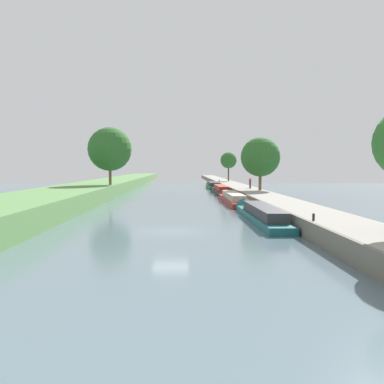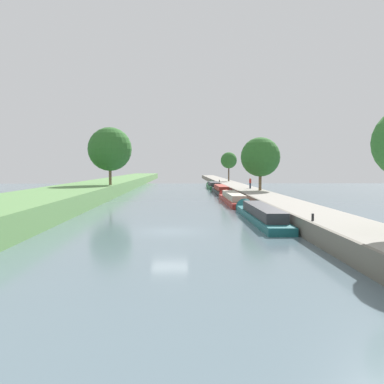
{
  "view_description": "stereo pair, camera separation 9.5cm",
  "coord_description": "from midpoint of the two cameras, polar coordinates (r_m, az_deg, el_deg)",
  "views": [
    {
      "loc": [
        0.79,
        -27.9,
        4.5
      ],
      "look_at": [
        2.2,
        27.83,
        1.0
      ],
      "focal_mm": 38.0,
      "sensor_mm": 36.0,
      "label": 1
    },
    {
      "loc": [
        0.89,
        -27.9,
        4.5
      ],
      "look_at": [
        2.2,
        27.83,
        1.0
      ],
      "focal_mm": 38.0,
      "sensor_mm": 36.0,
      "label": 2
    }
  ],
  "objects": [
    {
      "name": "narrowboat_teal",
      "position": [
        34.54,
        9.5,
        -3.04
      ],
      "size": [
        1.92,
        16.23,
        1.96
      ],
      "color": "#195B60",
      "rests_on": "ground_plane"
    },
    {
      "name": "narrowboat_red",
      "position": [
        51.07,
        5.66,
        -0.88
      ],
      "size": [
        1.94,
        16.67,
        1.94
      ],
      "color": "maroon",
      "rests_on": "ground_plane"
    },
    {
      "name": "tree_rightbank_midfar",
      "position": [
        93.99,
        5.22,
        4.44
      ],
      "size": [
        3.73,
        3.73,
        6.67
      ],
      "color": "#4C3828",
      "rests_on": "right_towpath"
    },
    {
      "name": "ground_plane",
      "position": [
        28.28,
        -3.05,
        -5.58
      ],
      "size": [
        160.0,
        160.0,
        0.0
      ],
      "primitive_type": "plane",
      "color": "slate"
    },
    {
      "name": "stone_quay",
      "position": [
        29.22,
        14.07,
        -4.21
      ],
      "size": [
        0.25,
        260.0,
        1.18
      ],
      "color": "#6B665B",
      "rests_on": "ground_plane"
    },
    {
      "name": "mooring_bollard_near",
      "position": [
        26.45,
        16.69,
        -3.39
      ],
      "size": [
        0.16,
        0.16,
        0.45
      ],
      "color": "black",
      "rests_on": "right_towpath"
    },
    {
      "name": "person_walking",
      "position": [
        63.03,
        8.21,
        1.29
      ],
      "size": [
        0.34,
        0.34,
        1.66
      ],
      "color": "#282D42",
      "rests_on": "right_towpath"
    },
    {
      "name": "mooring_bollard_far",
      "position": [
        89.39,
        3.9,
        1.57
      ],
      "size": [
        0.16,
        0.16,
        0.45
      ],
      "color": "black",
      "rests_on": "right_towpath"
    },
    {
      "name": "narrowboat_black",
      "position": [
        68.35,
        4.01,
        0.3
      ],
      "size": [
        1.81,
        16.2,
        1.93
      ],
      "color": "black",
      "rests_on": "ground_plane"
    },
    {
      "name": "narrowboat_green",
      "position": [
        84.19,
        2.99,
        0.9
      ],
      "size": [
        2.19,
        12.77,
        2.08
      ],
      "color": "#1E6033",
      "rests_on": "ground_plane"
    },
    {
      "name": "tree_rightbank_midnear",
      "position": [
        58.15,
        9.61,
        4.86
      ],
      "size": [
        5.54,
        5.54,
        7.49
      ],
      "color": "brown",
      "rests_on": "right_towpath"
    },
    {
      "name": "tree_leftbank_downstream",
      "position": [
        59.67,
        -11.4,
        5.91
      ],
      "size": [
        6.26,
        6.26,
        8.27
      ],
      "color": "brown",
      "rests_on": "left_grassy_bank"
    },
    {
      "name": "right_towpath",
      "position": [
        29.89,
        18.17,
        -4.16
      ],
      "size": [
        4.17,
        260.0,
        1.13
      ],
      "color": "gray",
      "rests_on": "ground_plane"
    }
  ]
}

